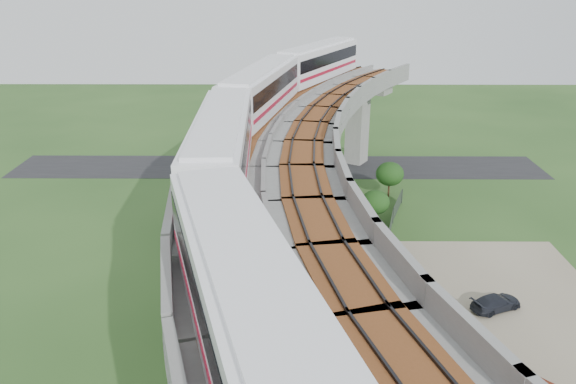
% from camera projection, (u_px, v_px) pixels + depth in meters
% --- Properties ---
extents(ground, '(160.00, 160.00, 0.00)m').
position_uv_depth(ground, '(267.00, 317.00, 36.49)').
color(ground, '#2A4C1E').
rests_on(ground, ground).
extents(dirt_lot, '(18.00, 26.00, 0.04)m').
position_uv_depth(dirt_lot, '(493.00, 337.00, 34.54)').
color(dirt_lot, gray).
rests_on(dirt_lot, ground).
extents(asphalt_road, '(60.00, 8.00, 0.03)m').
position_uv_depth(asphalt_road, '(278.00, 167.00, 64.38)').
color(asphalt_road, '#232326').
rests_on(asphalt_road, ground).
extents(viaduct, '(19.58, 73.98, 11.40)m').
position_uv_depth(viaduct, '(330.00, 188.00, 33.13)').
color(viaduct, '#99968E').
rests_on(viaduct, ground).
extents(metro_train, '(12.71, 61.16, 3.64)m').
position_uv_depth(metro_train, '(275.00, 116.00, 36.01)').
color(metro_train, white).
rests_on(metro_train, ground).
extents(fence, '(3.87, 38.73, 1.50)m').
position_uv_depth(fence, '(418.00, 308.00, 36.15)').
color(fence, '#2D382D').
rests_on(fence, ground).
extents(tree_0, '(2.74, 2.74, 3.62)m').
position_uv_depth(tree_0, '(390.00, 174.00, 54.93)').
color(tree_0, '#382314').
rests_on(tree_0, ground).
extents(tree_1, '(2.50, 2.50, 3.06)m').
position_uv_depth(tree_1, '(376.00, 202.00, 49.42)').
color(tree_1, '#382314').
rests_on(tree_1, ground).
extents(tree_2, '(1.92, 1.92, 2.40)m').
position_uv_depth(tree_2, '(368.00, 253.00, 41.39)').
color(tree_2, '#382314').
rests_on(tree_2, ground).
extents(tree_3, '(2.76, 2.76, 3.38)m').
position_uv_depth(tree_3, '(368.00, 284.00, 36.12)').
color(tree_3, '#382314').
rests_on(tree_3, ground).
extents(tree_4, '(2.19, 2.19, 3.23)m').
position_uv_depth(tree_4, '(417.00, 382.00, 27.40)').
color(tree_4, '#382314').
rests_on(tree_4, ground).
extents(car_dark, '(3.86, 2.80, 1.04)m').
position_uv_depth(car_dark, '(496.00, 302.00, 37.11)').
color(car_dark, black).
rests_on(car_dark, dirt_lot).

